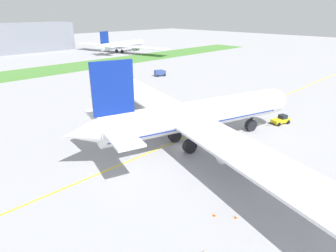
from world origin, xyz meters
TOP-DOWN VIEW (x-y plane):
  - ground_plane at (0.00, 0.00)m, footprint 600.00×600.00m
  - apron_taxi_line at (0.00, 3.03)m, footprint 280.00×0.36m
  - grass_median_strip at (0.00, 97.49)m, footprint 320.00×24.00m
  - airliner_foreground at (2.75, -0.29)m, footprint 47.52×75.11m
  - pushback_tug at (26.72, -7.47)m, footprint 6.34×3.51m
  - ground_crew_wingwalker_port at (12.07, 3.47)m, footprint 0.38×0.59m
  - ground_crew_marshaller_front at (1.03, -19.56)m, footprint 0.47×0.45m
  - traffic_cone_near_nose at (-12.06, -16.96)m, footprint 0.36×0.36m
  - traffic_cone_port_wing at (-10.41, -19.19)m, footprint 0.36×0.36m
  - traffic_cone_starboard_wing at (-18.01, -20.10)m, footprint 0.36×0.36m
  - service_truck_baggage_loader at (43.57, 52.87)m, footprint 4.95×3.65m
  - service_truck_fuel_bowser at (10.46, 42.50)m, footprint 6.38×2.97m
  - service_truck_catering_van at (23.23, 52.35)m, footprint 6.17×3.32m
  - parked_airliner_far_right at (75.89, 123.82)m, footprint 44.04×71.25m

SIDE VIEW (x-z plane):
  - ground_plane at x=0.00m, z-range 0.00..0.00m
  - apron_taxi_line at x=0.00m, z-range 0.00..0.01m
  - grass_median_strip at x=0.00m, z-range 0.00..0.10m
  - traffic_cone_near_nose at x=-12.06m, z-range -0.01..0.57m
  - traffic_cone_port_wing at x=-10.41m, z-range -0.01..0.57m
  - traffic_cone_starboard_wing at x=-18.01m, z-range -0.01..0.57m
  - ground_crew_marshaller_front at x=1.03m, z-range 0.17..1.76m
  - pushback_tug at x=26.72m, z-range -0.08..2.02m
  - ground_crew_wingwalker_port at x=12.07m, z-range 0.19..1.93m
  - service_truck_baggage_loader at x=43.57m, z-range 0.14..2.65m
  - service_truck_catering_van at x=23.23m, z-range 0.16..2.74m
  - service_truck_fuel_bowser at x=10.46m, z-range 0.09..3.19m
  - parked_airliner_far_right at x=75.89m, z-range -2.24..11.72m
  - airliner_foreground at x=2.75m, z-range -2.89..15.07m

